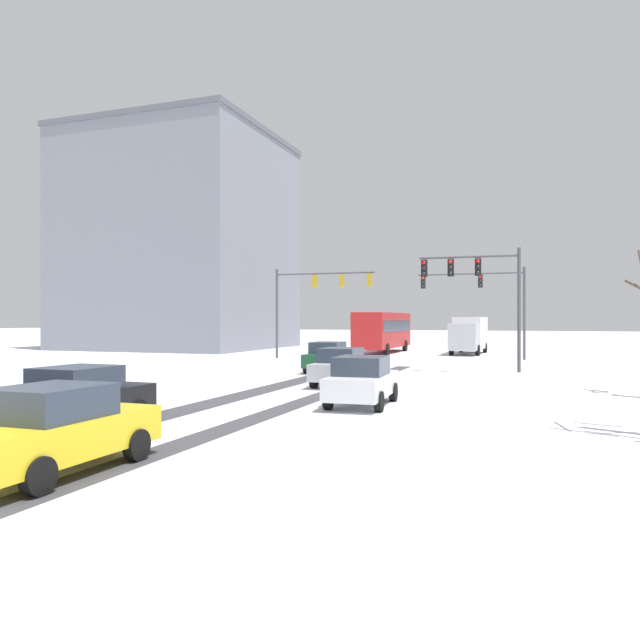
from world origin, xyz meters
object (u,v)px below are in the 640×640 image
object	(u,v)px
traffic_signal_near_right	(478,282)
office_building_far_left_block	(181,243)
car_dark_green_lead	(328,357)
car_black_fourth	(80,397)
bus_oncoming	(383,329)
box_truck_delivery	(469,334)
car_white_third	(362,381)
car_silver_second	(341,367)
traffic_signal_far_right	(485,293)
traffic_signal_far_left	(315,291)
car_yellow_cab_fifth	(56,429)

from	to	relation	value
traffic_signal_near_right	office_building_far_left_block	bearing A→B (deg)	147.53
car_dark_green_lead	car_black_fourth	distance (m)	18.19
bus_oncoming	box_truck_delivery	distance (m)	7.06
car_black_fourth	box_truck_delivery	size ratio (longest dim) A/B	0.55
car_white_third	box_truck_delivery	xyz separation A→B (m)	(0.07, 31.57, 0.82)
traffic_signal_near_right	car_white_third	bearing A→B (deg)	-100.56
car_white_third	car_silver_second	bearing A→B (deg)	114.47
traffic_signal_far_right	office_building_far_left_block	xyz separation A→B (m)	(-29.84, 7.29, 5.75)
car_black_fourth	traffic_signal_far_right	bearing A→B (deg)	76.75
traffic_signal_near_right	traffic_signal_far_right	distance (m)	12.11
car_silver_second	box_truck_delivery	world-z (taller)	box_truck_delivery
traffic_signal_near_right	traffic_signal_far_left	distance (m)	14.62
traffic_signal_far_left	office_building_far_left_block	bearing A→B (deg)	148.71
car_silver_second	car_white_third	bearing A→B (deg)	-65.53
car_white_third	box_truck_delivery	world-z (taller)	box_truck_delivery
car_white_third	car_black_fourth	distance (m)	8.70
traffic_signal_near_right	office_building_far_left_block	size ratio (longest dim) A/B	0.31
box_truck_delivery	car_silver_second	bearing A→B (deg)	-95.51
box_truck_delivery	traffic_signal_near_right	bearing A→B (deg)	-82.48
traffic_signal_near_right	car_silver_second	size ratio (longest dim) A/B	1.57
traffic_signal_far_right	car_yellow_cab_fifth	bearing A→B (deg)	-97.56
car_dark_green_lead	box_truck_delivery	distance (m)	20.68
traffic_signal_far_right	car_silver_second	xyz separation A→B (m)	(-4.31, -19.98, -3.89)
traffic_signal_near_right	traffic_signal_far_right	bearing A→B (deg)	92.94
traffic_signal_far_right	car_dark_green_lead	size ratio (longest dim) A/B	1.81
car_silver_second	bus_oncoming	bearing A→B (deg)	100.00
traffic_signal_far_right	car_yellow_cab_fifth	xyz separation A→B (m)	(-4.74, -35.74, -3.89)
bus_oncoming	car_dark_green_lead	bearing A→B (deg)	-84.80
traffic_signal_near_right	car_black_fourth	world-z (taller)	traffic_signal_near_right
traffic_signal_near_right	car_white_third	distance (m)	14.09
car_yellow_cab_fifth	car_white_third	bearing A→B (deg)	74.43
traffic_signal_far_left	traffic_signal_near_right	bearing A→B (deg)	-34.20
car_dark_green_lead	bus_oncoming	world-z (taller)	bus_oncoming
car_yellow_cab_fifth	traffic_signal_far_right	bearing A→B (deg)	82.44
car_white_third	office_building_far_left_block	world-z (taller)	office_building_far_left_block
traffic_signal_far_right	box_truck_delivery	xyz separation A→B (m)	(-1.79, 6.18, -3.07)
bus_oncoming	car_white_third	bearing A→B (deg)	-77.32
car_white_third	car_yellow_cab_fifth	distance (m)	10.75
traffic_signal_far_left	car_dark_green_lead	xyz separation A→B (m)	(4.42, -9.92, -4.02)
traffic_signal_far_right	car_black_fourth	size ratio (longest dim) A/B	1.83
office_building_far_left_block	car_white_third	bearing A→B (deg)	-49.42
traffic_signal_near_right	car_yellow_cab_fifth	size ratio (longest dim) A/B	1.58
traffic_signal_far_right	car_black_fourth	world-z (taller)	traffic_signal_far_right
car_yellow_cab_fifth	box_truck_delivery	xyz separation A→B (m)	(2.95, 41.92, 0.82)
traffic_signal_near_right	car_yellow_cab_fifth	world-z (taller)	traffic_signal_near_right
car_dark_green_lead	bus_oncoming	distance (m)	19.41
car_silver_second	car_yellow_cab_fifth	world-z (taller)	same
car_dark_green_lead	car_white_third	bearing A→B (deg)	-65.86
bus_oncoming	office_building_far_left_block	size ratio (longest dim) A/B	0.53
traffic_signal_far_left	bus_oncoming	xyz separation A→B (m)	(2.66, 9.37, -2.84)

